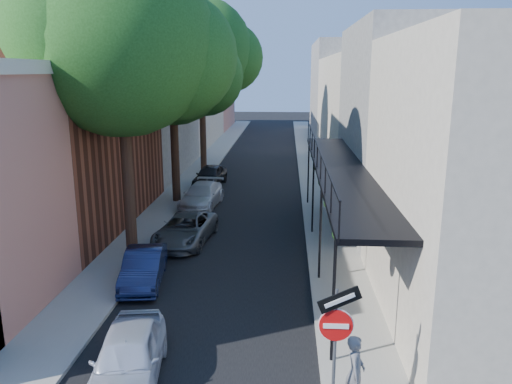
# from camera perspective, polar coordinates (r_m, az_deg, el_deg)

# --- Properties ---
(road_surface) EXTENTS (6.00, 64.00, 0.01)m
(road_surface) POSITION_cam_1_polar(r_m,az_deg,el_deg) (38.66, 0.33, 3.28)
(road_surface) COLOR black
(road_surface) RESTS_ON ground
(sidewalk_left) EXTENTS (2.00, 64.00, 0.12)m
(sidewalk_left) POSITION_cam_1_polar(r_m,az_deg,el_deg) (39.08, -5.55, 3.41)
(sidewalk_left) COLOR gray
(sidewalk_left) RESTS_ON ground
(sidewalk_right) EXTENTS (2.00, 64.00, 0.12)m
(sidewalk_right) POSITION_cam_1_polar(r_m,az_deg,el_deg) (38.64, 6.27, 3.28)
(sidewalk_right) COLOR gray
(sidewalk_right) RESTS_ON ground
(buildings_left) EXTENTS (10.10, 59.10, 12.00)m
(buildings_left) POSITION_cam_1_polar(r_m,az_deg,el_deg) (38.52, -13.95, 10.24)
(buildings_left) COLOR tan
(buildings_left) RESTS_ON ground
(buildings_right) EXTENTS (9.80, 55.00, 10.00)m
(buildings_right) POSITION_cam_1_polar(r_m,az_deg,el_deg) (38.16, 14.09, 9.43)
(buildings_right) COLOR beige
(buildings_right) RESTS_ON ground
(sign_post) EXTENTS (0.89, 0.17, 2.99)m
(sign_post) POSITION_cam_1_polar(r_m,az_deg,el_deg) (10.27, 9.13, -15.36)
(sign_post) COLOR #595B60
(sign_post) RESTS_ON ground
(oak_near) EXTENTS (7.48, 6.80, 11.42)m
(oak_near) POSITION_cam_1_polar(r_m,az_deg,el_deg) (19.06, -13.78, 15.98)
(oak_near) COLOR #311D13
(oak_near) RESTS_ON ground
(oak_mid) EXTENTS (6.60, 6.00, 10.20)m
(oak_mid) POSITION_cam_1_polar(r_m,az_deg,el_deg) (26.78, -8.67, 13.68)
(oak_mid) COLOR #311D13
(oak_mid) RESTS_ON ground
(oak_far) EXTENTS (7.70, 7.00, 11.90)m
(oak_far) POSITION_cam_1_polar(r_m,az_deg,el_deg) (35.68, -5.51, 15.67)
(oak_far) COLOR #311D13
(oak_far) RESTS_ON ground
(parked_car_a) EXTENTS (2.00, 3.92, 1.28)m
(parked_car_a) POSITION_cam_1_polar(r_m,az_deg,el_deg) (12.31, -14.41, -17.86)
(parked_car_a) COLOR silver
(parked_car_a) RESTS_ON ground
(parked_car_b) EXTENTS (1.66, 3.60, 1.15)m
(parked_car_b) POSITION_cam_1_polar(r_m,az_deg,el_deg) (17.33, -12.72, -8.40)
(parked_car_b) COLOR #151E44
(parked_car_b) RESTS_ON ground
(parked_car_c) EXTENTS (2.37, 4.39, 1.17)m
(parked_car_c) POSITION_cam_1_polar(r_m,az_deg,el_deg) (20.97, -8.06, -4.24)
(parked_car_c) COLOR #53565A
(parked_car_c) RESTS_ON ground
(parked_car_d) EXTENTS (2.10, 4.38, 1.23)m
(parked_car_d) POSITION_cam_1_polar(r_m,az_deg,el_deg) (26.31, -6.21, -0.41)
(parked_car_d) COLOR silver
(parked_car_d) RESTS_ON ground
(parked_car_e) EXTENTS (1.98, 3.95, 1.29)m
(parked_car_e) POSITION_cam_1_polar(r_m,az_deg,el_deg) (31.17, -5.27, 1.89)
(parked_car_e) COLOR black
(parked_car_e) RESTS_ON ground
(pedestrian) EXTENTS (0.49, 0.65, 1.63)m
(pedestrian) POSITION_cam_1_polar(r_m,az_deg,el_deg) (11.14, 11.26, -19.55)
(pedestrian) COLOR slate
(pedestrian) RESTS_ON sidewalk_right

